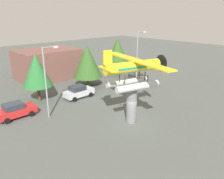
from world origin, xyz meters
The scene contains 12 objects.
ground_plane centered at (0.00, 0.00, 0.00)m, with size 140.00×140.00×0.00m, color #515651.
display_pedestal centered at (0.00, 0.00, 1.96)m, with size 1.10×1.10×3.92m, color slate.
floatplane_monument centered at (0.13, -0.03, 5.59)m, with size 7.18×10.33×4.00m.
car_near_red centered at (-8.59, 9.55, 0.88)m, with size 4.20×2.02×1.76m.
car_mid_silver centered at (0.24, 9.96, 0.88)m, with size 4.20×2.02×1.76m.
car_far_black centered at (10.98, 8.81, 0.88)m, with size 4.20×2.02×1.76m.
streetlight_primary centered at (-5.68, 7.14, 4.57)m, with size 1.84×0.28×7.88m.
streetlight_secondary centered at (9.17, 7.09, 4.98)m, with size 1.84×0.28×8.66m.
storefront_building centered at (2.24, 22.00, 2.56)m, with size 10.20×7.56×5.13m, color brown.
tree_east centered at (-4.26, 12.58, 4.18)m, with size 3.81×3.81×6.31m.
tree_center_back centered at (4.42, 13.26, 4.05)m, with size 4.57×4.57×6.60m.
tree_far_east centered at (12.56, 14.82, 4.56)m, with size 4.10×4.10×6.85m.
Camera 1 is at (-16.75, -14.70, 11.15)m, focal length 36.50 mm.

